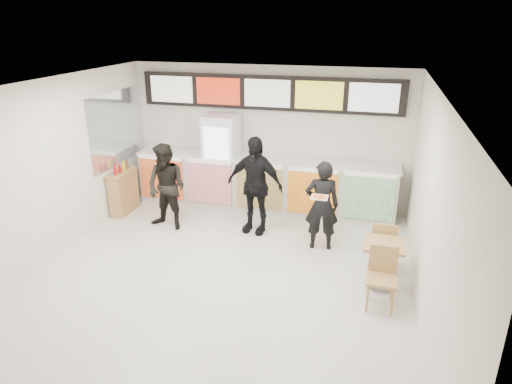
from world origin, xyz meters
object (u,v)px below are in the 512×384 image
(drinks_fridge, at_px, (222,161))
(condiment_ledge, at_px, (123,192))
(customer_main, at_px, (322,206))
(cafe_table, at_px, (383,257))
(customer_left, at_px, (167,187))
(service_counter, at_px, (264,184))
(customer_mid, at_px, (255,185))

(drinks_fridge, distance_m, condiment_ledge, 2.18)
(customer_main, distance_m, cafe_table, 1.53)
(customer_main, relative_size, customer_left, 0.96)
(customer_left, height_order, condiment_ledge, customer_left)
(service_counter, bearing_deg, customer_main, -45.92)
(cafe_table, bearing_deg, customer_mid, 150.23)
(customer_main, bearing_deg, service_counter, -54.61)
(service_counter, relative_size, drinks_fridge, 2.78)
(customer_mid, relative_size, condiment_ledge, 1.77)
(service_counter, distance_m, cafe_table, 3.55)
(customer_left, distance_m, cafe_table, 4.23)
(service_counter, xyz_separation_m, cafe_table, (2.50, -2.52, -0.05))
(customer_main, bearing_deg, customer_left, -9.79)
(cafe_table, bearing_deg, customer_left, 165.53)
(customer_mid, bearing_deg, customer_main, -6.87)
(drinks_fridge, bearing_deg, customer_left, -113.82)
(customer_main, bearing_deg, condiment_ledge, -15.87)
(drinks_fridge, relative_size, customer_main, 1.22)
(customer_mid, bearing_deg, drinks_fridge, 141.24)
(drinks_fridge, distance_m, customer_mid, 1.53)
(cafe_table, distance_m, condiment_ledge, 5.55)
(customer_main, height_order, customer_mid, customer_mid)
(drinks_fridge, distance_m, customer_main, 2.80)
(customer_mid, relative_size, cafe_table, 1.23)
(customer_left, xyz_separation_m, customer_mid, (1.67, 0.31, 0.10))
(customer_main, relative_size, customer_mid, 0.87)
(service_counter, distance_m, customer_left, 2.13)
(service_counter, height_order, drinks_fridge, drinks_fridge)
(customer_left, bearing_deg, condiment_ledge, 170.14)
(service_counter, relative_size, customer_left, 3.28)
(service_counter, xyz_separation_m, drinks_fridge, (-0.93, 0.02, 0.43))
(customer_main, xyz_separation_m, customer_mid, (-1.32, 0.36, 0.13))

